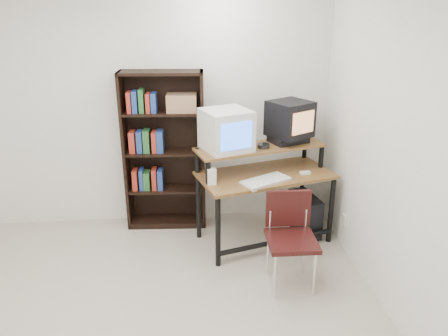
{
  "coord_description": "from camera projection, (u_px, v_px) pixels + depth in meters",
  "views": [
    {
      "loc": [
        0.43,
        -2.56,
        2.32
      ],
      "look_at": [
        0.79,
        1.1,
        0.92
      ],
      "focal_mm": 35.0,
      "sensor_mm": 36.0,
      "label": 1
    }
  ],
  "objects": [
    {
      "name": "back_wall",
      "position": [
        141.0,
        106.0,
        4.57
      ],
      "size": [
        4.0,
        0.01,
        2.6
      ],
      "primitive_type": "cube",
      "color": "white",
      "rests_on": "floor"
    },
    {
      "name": "right_wall",
      "position": [
        422.0,
        167.0,
        2.89
      ],
      "size": [
        0.01,
        4.0,
        2.6
      ],
      "primitive_type": "cube",
      "color": "white",
      "rests_on": "floor"
    },
    {
      "name": "computer_desk",
      "position": [
        264.0,
        176.0,
        4.34
      ],
      "size": [
        1.43,
        0.98,
        0.98
      ],
      "rotation": [
        0.0,
        0.0,
        0.28
      ],
      "color": "brown",
      "rests_on": "floor"
    },
    {
      "name": "crt_monitor",
      "position": [
        226.0,
        130.0,
        4.18
      ],
      "size": [
        0.54,
        0.54,
        0.4
      ],
      "rotation": [
        0.0,
        0.0,
        0.36
      ],
      "color": "silver",
      "rests_on": "computer_desk"
    },
    {
      "name": "vcr",
      "position": [
        288.0,
        139.0,
        4.45
      ],
      "size": [
        0.43,
        0.38,
        0.08
      ],
      "primitive_type": "cube",
      "rotation": [
        0.0,
        0.0,
        0.38
      ],
      "color": "black",
      "rests_on": "computer_desk"
    },
    {
      "name": "crt_tv",
      "position": [
        290.0,
        119.0,
        4.37
      ],
      "size": [
        0.51,
        0.5,
        0.35
      ],
      "rotation": [
        0.0,
        0.0,
        0.54
      ],
      "color": "black",
      "rests_on": "vcr"
    },
    {
      "name": "cd_spindle",
      "position": [
        264.0,
        146.0,
        4.28
      ],
      "size": [
        0.14,
        0.14,
        0.05
      ],
      "primitive_type": "cylinder",
      "rotation": [
        0.0,
        0.0,
        0.14
      ],
      "color": "#26262B",
      "rests_on": "computer_desk"
    },
    {
      "name": "keyboard",
      "position": [
        266.0,
        181.0,
        4.12
      ],
      "size": [
        0.51,
        0.41,
        0.03
      ],
      "primitive_type": "cube",
      "rotation": [
        0.0,
        0.0,
        0.5
      ],
      "color": "silver",
      "rests_on": "computer_desk"
    },
    {
      "name": "mousepad",
      "position": [
        304.0,
        175.0,
        4.32
      ],
      "size": [
        0.26,
        0.24,
        0.01
      ],
      "primitive_type": "cube",
      "rotation": [
        0.0,
        0.0,
        0.29
      ],
      "color": "black",
      "rests_on": "computer_desk"
    },
    {
      "name": "mouse",
      "position": [
        305.0,
        173.0,
        4.3
      ],
      "size": [
        0.11,
        0.07,
        0.03
      ],
      "primitive_type": "cube",
      "rotation": [
        0.0,
        0.0,
        0.13
      ],
      "color": "white",
      "rests_on": "mousepad"
    },
    {
      "name": "desk_speaker",
      "position": [
        211.0,
        177.0,
        4.04
      ],
      "size": [
        0.09,
        0.08,
        0.17
      ],
      "primitive_type": "cube",
      "rotation": [
        0.0,
        0.0,
        0.11
      ],
      "color": "silver",
      "rests_on": "computer_desk"
    },
    {
      "name": "pc_tower",
      "position": [
        305.0,
        214.0,
        4.64
      ],
      "size": [
        0.28,
        0.48,
        0.42
      ],
      "primitive_type": "cube",
      "rotation": [
        0.0,
        0.0,
        0.19
      ],
      "color": "black",
      "rests_on": "floor"
    },
    {
      "name": "school_chair",
      "position": [
        290.0,
        230.0,
        3.72
      ],
      "size": [
        0.42,
        0.42,
        0.82
      ],
      "rotation": [
        0.0,
        0.0,
        -0.02
      ],
      "color": "black",
      "rests_on": "floor"
    },
    {
      "name": "bookshelf",
      "position": [
        164.0,
        149.0,
        4.61
      ],
      "size": [
        0.86,
        0.33,
        1.69
      ],
      "rotation": [
        0.0,
        0.0,
        -0.06
      ],
      "color": "black",
      "rests_on": "floor"
    },
    {
      "name": "wall_outlet",
      "position": [
        344.0,
        220.0,
        4.32
      ],
      "size": [
        0.02,
        0.08,
        0.12
      ],
      "primitive_type": "cube",
      "color": "beige",
      "rests_on": "right_wall"
    }
  ]
}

